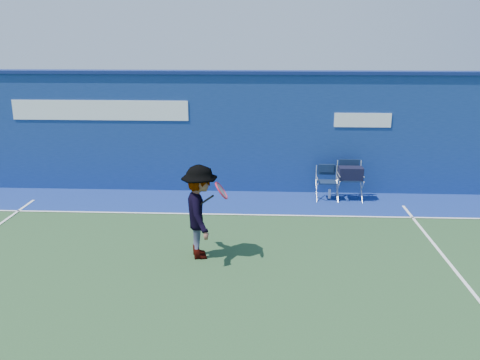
{
  "coord_description": "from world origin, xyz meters",
  "views": [
    {
      "loc": [
        1.17,
        -7.63,
        3.93
      ],
      "look_at": [
        0.67,
        2.6,
        1.0
      ],
      "focal_mm": 38.0,
      "sensor_mm": 36.0,
      "label": 1
    }
  ],
  "objects_px": {
    "directors_chair_right": "(350,184)",
    "tennis_player": "(200,212)",
    "water_bottle": "(329,194)",
    "directors_chair_left": "(327,189)"
  },
  "relations": [
    {
      "from": "directors_chair_left",
      "to": "tennis_player",
      "type": "bearing_deg",
      "value": -127.59
    },
    {
      "from": "directors_chair_left",
      "to": "water_bottle",
      "type": "height_order",
      "value": "directors_chair_left"
    },
    {
      "from": "directors_chair_left",
      "to": "tennis_player",
      "type": "distance_m",
      "value": 4.46
    },
    {
      "from": "directors_chair_right",
      "to": "tennis_player",
      "type": "xyz_separation_m",
      "value": [
        -3.26,
        -3.51,
        0.46
      ]
    },
    {
      "from": "water_bottle",
      "to": "tennis_player",
      "type": "xyz_separation_m",
      "value": [
        -2.78,
        -3.56,
        0.74
      ]
    },
    {
      "from": "directors_chair_left",
      "to": "directors_chair_right",
      "type": "xyz_separation_m",
      "value": [
        0.56,
        0.01,
        0.12
      ]
    },
    {
      "from": "directors_chair_right",
      "to": "directors_chair_left",
      "type": "bearing_deg",
      "value": -179.32
    },
    {
      "from": "directors_chair_left",
      "to": "tennis_player",
      "type": "xyz_separation_m",
      "value": [
        -2.69,
        -3.5,
        0.58
      ]
    },
    {
      "from": "directors_chair_right",
      "to": "water_bottle",
      "type": "distance_m",
      "value": 0.56
    },
    {
      "from": "directors_chair_left",
      "to": "directors_chair_right",
      "type": "bearing_deg",
      "value": 0.68
    }
  ]
}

